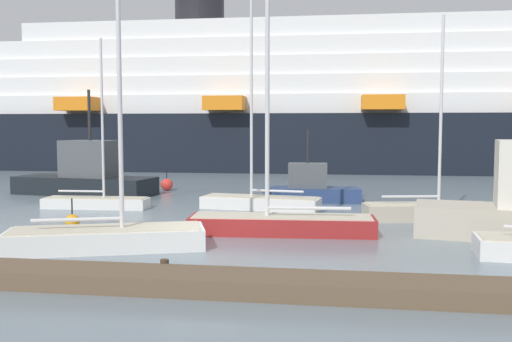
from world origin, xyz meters
TOP-DOWN VIEW (x-y plane):
  - ground_plane at (0.00, 0.00)m, footprint 600.00×600.00m
  - dock_pier at (0.00, -4.95)m, footprint 25.94×1.82m
  - sailboat_0 at (0.75, 9.51)m, footprint 6.21×2.48m
  - sailboat_1 at (-3.12, -0.70)m, footprint 6.89×3.95m
  - sailboat_3 at (2.51, 3.02)m, footprint 7.34×2.21m
  - sailboat_5 at (-7.65, 8.53)m, footprint 5.44×1.60m
  - sailboat_6 at (8.71, 7.19)m, footprint 5.91×2.46m
  - fishing_boat_0 at (3.15, 12.65)m, footprint 5.42×1.96m
  - fishing_boat_1 at (-10.69, 13.96)m, footprint 9.14×4.19m
  - channel_buoy_0 at (-6.44, 16.70)m, footprint 0.80×0.80m
  - channel_buoy_1 at (-6.17, 2.91)m, footprint 0.60×0.60m
  - cruise_ship at (7.99, 37.41)m, footprint 96.97×16.11m

SIDE VIEW (x-z plane):
  - ground_plane at x=0.00m, z-range 0.00..0.00m
  - dock_pier at x=0.00m, z-range -0.05..0.51m
  - channel_buoy_1 at x=-6.17m, z-range -0.32..0.93m
  - channel_buoy_0 at x=-6.44m, z-range -0.33..1.14m
  - sailboat_5 at x=-7.65m, z-range -3.90..4.73m
  - sailboat_0 at x=0.75m, z-range -4.80..5.78m
  - sailboat_6 at x=8.71m, z-range -4.05..5.04m
  - sailboat_1 at x=-3.12m, z-range -5.37..6.46m
  - sailboat_3 at x=2.51m, z-range -5.64..6.82m
  - fishing_boat_0 at x=3.15m, z-range -1.24..2.78m
  - fishing_boat_1 at x=-10.69m, z-range -2.05..4.37m
  - cruise_ship at x=7.99m, z-range -3.36..15.52m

